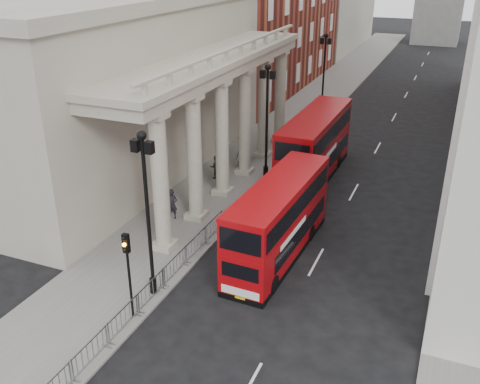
{
  "coord_description": "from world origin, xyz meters",
  "views": [
    {
      "loc": [
        11.76,
        -14.63,
        15.49
      ],
      "look_at": [
        0.97,
        11.26,
        2.78
      ],
      "focal_mm": 40.0,
      "sensor_mm": 36.0,
      "label": 1
    }
  ],
  "objects": [
    {
      "name": "kerb",
      "position": [
        -0.05,
        30.0,
        0.07
      ],
      "size": [
        0.2,
        140.0,
        0.14
      ],
      "primitive_type": "cube",
      "color": "slate",
      "rests_on": "ground"
    },
    {
      "name": "lamp_post_south",
      "position": [
        -0.6,
        4.0,
        4.91
      ],
      "size": [
        1.05,
        0.44,
        8.32
      ],
      "color": "black",
      "rests_on": "sidewalk_west"
    },
    {
      "name": "pedestrian_c",
      "position": [
        -3.08,
        21.29,
        0.94
      ],
      "size": [
        0.8,
        0.53,
        1.64
      ],
      "primitive_type": "imported",
      "rotation": [
        0.0,
        0.0,
        6.29
      ],
      "color": "black",
      "rests_on": "sidewalk_west"
    },
    {
      "name": "traffic_light",
      "position": [
        -0.5,
        1.98,
        3.11
      ],
      "size": [
        0.28,
        0.33,
        4.3
      ],
      "color": "black",
      "rests_on": "sidewalk_west"
    },
    {
      "name": "crowd_barriers",
      "position": [
        -0.35,
        2.23,
        0.67
      ],
      "size": [
        0.5,
        18.75,
        1.1
      ],
      "color": "gray",
      "rests_on": "sidewalk_west"
    },
    {
      "name": "bus_far",
      "position": [
        2.61,
        21.58,
        2.51
      ],
      "size": [
        2.81,
        11.16,
        4.81
      ],
      "rotation": [
        0.0,
        0.0,
        -0.01
      ],
      "color": "#95060B",
      "rests_on": "ground"
    },
    {
      "name": "ground",
      "position": [
        0.0,
        0.0,
        0.0
      ],
      "size": [
        260.0,
        260.0,
        0.0
      ],
      "primitive_type": "plane",
      "color": "black",
      "rests_on": "ground"
    },
    {
      "name": "sidewalk_east",
      "position": [
        13.5,
        30.0,
        0.06
      ],
      "size": [
        3.0,
        140.0,
        0.12
      ],
      "primitive_type": "cube",
      "color": "slate",
      "rests_on": "ground"
    },
    {
      "name": "bus_near",
      "position": [
        3.82,
        9.93,
        2.26
      ],
      "size": [
        2.84,
        10.11,
        4.32
      ],
      "rotation": [
        0.0,
        0.0,
        -0.04
      ],
      "color": "#A1070C",
      "rests_on": "ground"
    },
    {
      "name": "pedestrian_b",
      "position": [
        -3.89,
        18.3,
        1.0
      ],
      "size": [
        1.06,
        0.99,
        1.75
      ],
      "primitive_type": "imported",
      "rotation": [
        0.0,
        0.0,
        3.63
      ],
      "color": "black",
      "rests_on": "sidewalk_west"
    },
    {
      "name": "sidewalk_west",
      "position": [
        -3.0,
        30.0,
        0.06
      ],
      "size": [
        6.0,
        140.0,
        0.12
      ],
      "primitive_type": "cube",
      "color": "slate",
      "rests_on": "ground"
    },
    {
      "name": "portico_building",
      "position": [
        -10.5,
        18.0,
        6.0
      ],
      "size": [
        9.0,
        28.0,
        12.0
      ],
      "primitive_type": "cube",
      "color": "#9D9683",
      "rests_on": "ground"
    },
    {
      "name": "lamp_post_north",
      "position": [
        -0.6,
        36.0,
        4.91
      ],
      "size": [
        1.05,
        0.44,
        8.32
      ],
      "color": "black",
      "rests_on": "sidewalk_west"
    },
    {
      "name": "pedestrian_a",
      "position": [
        -3.68,
        11.41,
        1.08
      ],
      "size": [
        0.77,
        0.57,
        1.92
      ],
      "primitive_type": "imported",
      "rotation": [
        0.0,
        0.0,
        0.16
      ],
      "color": "black",
      "rests_on": "sidewalk_west"
    },
    {
      "name": "lamp_post_mid",
      "position": [
        -0.6,
        20.0,
        4.91
      ],
      "size": [
        1.05,
        0.44,
        8.32
      ],
      "color": "black",
      "rests_on": "sidewalk_west"
    }
  ]
}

